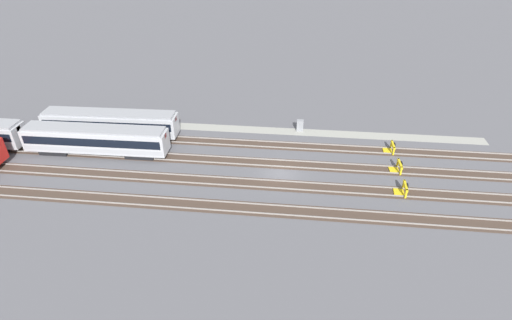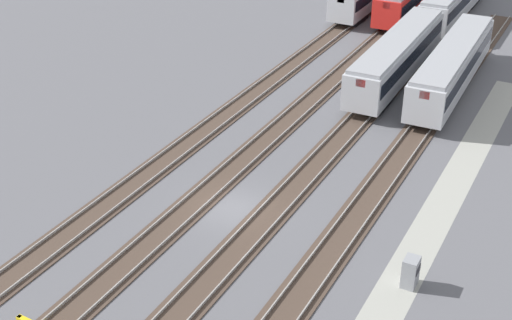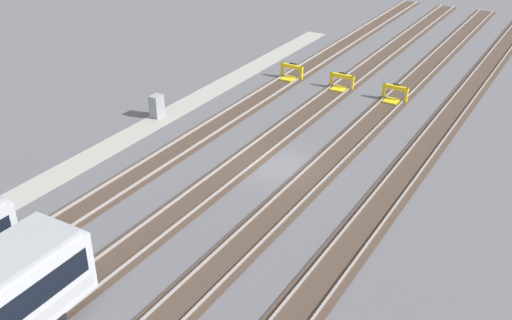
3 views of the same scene
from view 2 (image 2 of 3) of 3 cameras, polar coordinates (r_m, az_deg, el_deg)
ground_plane at (r=41.27m, az=-1.89°, el=-3.92°), size 400.00×400.00×0.00m
service_walkway at (r=38.04m, az=12.38°, el=-7.84°), size 54.00×2.00×0.01m
rail_track_nearest at (r=38.92m, az=6.74°, el=-6.29°), size 90.00×2.23×0.21m
rail_track_near_inner at (r=40.36m, az=0.87°, el=-4.66°), size 90.00×2.24×0.21m
rail_track_middle at (r=42.23m, az=-4.52°, el=-3.11°), size 90.00×2.24×0.21m
rail_track_far_inner at (r=44.46m, az=-9.40°, el=-1.68°), size 90.00×2.23×0.21m
subway_car_front_row_leftmost at (r=58.06m, az=15.44°, el=7.26°), size 18.06×3.27×3.70m
subway_car_front_row_left_inner at (r=59.05m, az=11.23°, el=8.11°), size 18.04×3.08×3.70m
electrical_cabinet at (r=35.87m, az=12.26°, el=-8.76°), size 0.90×0.73×1.60m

